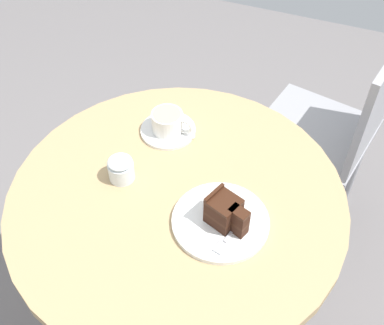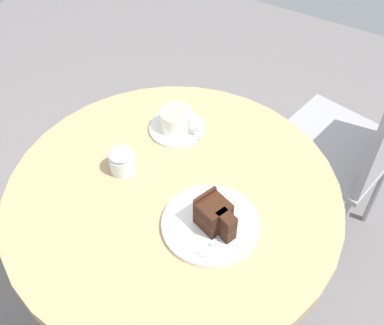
{
  "view_description": "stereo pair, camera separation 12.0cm",
  "coord_description": "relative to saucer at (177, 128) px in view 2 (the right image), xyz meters",
  "views": [
    {
      "loc": [
        0.31,
        -0.68,
        1.65
      ],
      "look_at": [
        0.01,
        0.08,
        0.77
      ],
      "focal_mm": 45.0,
      "sensor_mm": 36.0,
      "label": 1
    },
    {
      "loc": [
        0.42,
        -0.62,
        1.65
      ],
      "look_at": [
        0.01,
        0.08,
        0.77
      ],
      "focal_mm": 45.0,
      "sensor_mm": 36.0,
      "label": 2
    }
  ],
  "objects": [
    {
      "name": "ground_plane",
      "position": [
        0.11,
        -0.2,
        -0.74
      ],
      "size": [
        4.4,
        4.4,
        0.01
      ],
      "primitive_type": "cube",
      "color": "slate",
      "rests_on": "ground"
    },
    {
      "name": "cafe_table",
      "position": [
        0.11,
        -0.2,
        -0.12
      ],
      "size": [
        0.84,
        0.84,
        0.73
      ],
      "color": "tan",
      "rests_on": "ground"
    },
    {
      "name": "saucer",
      "position": [
        0.0,
        0.0,
        0.0
      ],
      "size": [
        0.15,
        0.15,
        0.01
      ],
      "color": "white",
      "rests_on": "cafe_table"
    },
    {
      "name": "coffee_cup",
      "position": [
        0.0,
        -0.0,
        0.03
      ],
      "size": [
        0.12,
        0.09,
        0.06
      ],
      "color": "white",
      "rests_on": "saucer"
    },
    {
      "name": "teaspoon",
      "position": [
        0.05,
        0.02,
        0.01
      ],
      "size": [
        0.07,
        0.08,
        0.0
      ],
      "rotation": [
        0.0,
        0.0,
        5.42
      ],
      "color": "silver",
      "rests_on": "saucer"
    },
    {
      "name": "cake_plate",
      "position": [
        0.24,
        -0.24,
        0.0
      ],
      "size": [
        0.23,
        0.23,
        0.01
      ],
      "color": "white",
      "rests_on": "cafe_table"
    },
    {
      "name": "cake_slice",
      "position": [
        0.25,
        -0.24,
        0.04
      ],
      "size": [
        0.11,
        0.08,
        0.08
      ],
      "rotation": [
        0.0,
        0.0,
        5.93
      ],
      "color": "#381E14",
      "rests_on": "cake_plate"
    },
    {
      "name": "fork",
      "position": [
        0.27,
        -0.28,
        0.01
      ],
      "size": [
        0.04,
        0.13,
        0.0
      ],
      "rotation": [
        0.0,
        0.0,
        4.5
      ],
      "color": "silver",
      "rests_on": "cake_plate"
    },
    {
      "name": "napkin",
      "position": [
        0.24,
        -0.21,
        -0.0
      ],
      "size": [
        0.18,
        0.18,
        0.0
      ],
      "rotation": [
        0.0,
        0.0,
        3.91
      ],
      "color": "tan",
      "rests_on": "cafe_table"
    },
    {
      "name": "cafe_chair",
      "position": [
        0.44,
        0.44,
        -0.21
      ],
      "size": [
        0.45,
        0.45,
        0.86
      ],
      "rotation": [
        0.0,
        0.0,
        4.51
      ],
      "color": "#9E9EA3",
      "rests_on": "ground"
    },
    {
      "name": "sugar_pot",
      "position": [
        -0.04,
        -0.2,
        0.03
      ],
      "size": [
        0.07,
        0.07,
        0.07
      ],
      "color": "silver",
      "rests_on": "cafe_table"
    }
  ]
}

